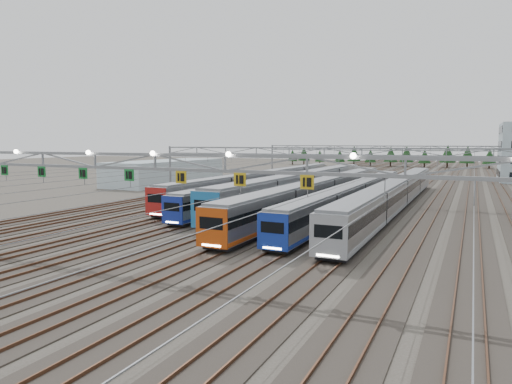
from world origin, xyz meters
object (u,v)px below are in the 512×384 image
at_px(train_b, 286,185).
at_px(west_shed, 167,172).
at_px(train_a, 266,181).
at_px(gantry_near, 154,165).
at_px(gantry_far, 380,152).
at_px(train_c, 304,186).
at_px(train_d, 324,192).
at_px(train_e, 355,196).
at_px(gantry_mid, 324,158).
at_px(train_f, 396,193).

distance_m(train_b, west_shed, 33.74).
xyz_separation_m(train_a, train_b, (4.50, -2.36, -0.21)).
bearing_deg(gantry_near, gantry_far, 89.97).
xyz_separation_m(train_c, west_shed, (-36.24, 15.63, 0.12)).
height_order(train_d, gantry_far, gantry_far).
relative_size(train_a, train_c, 1.08).
bearing_deg(gantry_near, train_e, 77.91).
xyz_separation_m(train_c, gantry_mid, (2.25, 2.46, 4.08)).
xyz_separation_m(train_f, gantry_far, (-11.25, 49.69, 4.32)).
distance_m(train_c, train_e, 10.79).
bearing_deg(train_a, train_e, -34.76).
xyz_separation_m(train_e, gantry_near, (-6.80, -31.73, 5.17)).
bearing_deg(train_d, gantry_near, -93.96).
height_order(gantry_mid, west_shed, gantry_mid).
relative_size(train_a, train_e, 1.12).
xyz_separation_m(train_e, gantry_far, (-6.75, 53.39, 4.47)).
distance_m(train_e, gantry_near, 32.85).
distance_m(train_b, train_c, 6.17).
distance_m(gantry_near, gantry_mid, 40.12).
xyz_separation_m(gantry_near, gantry_far, (0.05, 85.12, -0.70)).
xyz_separation_m(train_a, train_d, (13.50, -11.07, -0.02)).
height_order(gantry_near, gantry_mid, gantry_near).
bearing_deg(gantry_far, train_a, -105.38).
bearing_deg(train_f, west_shed, 160.25).
xyz_separation_m(train_d, gantry_far, (-2.25, 51.97, 4.31)).
height_order(train_a, train_d, train_a).
relative_size(gantry_mid, gantry_far, 1.00).
xyz_separation_m(gantry_mid, gantry_far, (0.00, 45.00, 0.00)).
xyz_separation_m(train_a, train_f, (22.50, -8.79, -0.03)).
bearing_deg(gantry_mid, gantry_near, -90.07).
height_order(train_c, train_f, train_c).
xyz_separation_m(train_f, west_shed, (-49.74, 17.86, 0.37)).
height_order(train_b, train_e, train_e).
bearing_deg(train_c, gantry_mid, 47.50).
bearing_deg(train_f, train_b, 160.33).
bearing_deg(train_a, gantry_far, 74.62).
relative_size(train_c, gantry_far, 0.98).
distance_m(train_c, gantry_far, 47.68).
xyz_separation_m(train_b, west_shed, (-31.74, 11.42, 0.54)).
height_order(gantry_near, gantry_far, gantry_near).
height_order(train_c, gantry_far, gantry_far).
bearing_deg(gantry_far, west_shed, -140.41).
height_order(train_b, train_d, train_d).
bearing_deg(train_e, gantry_far, 97.21).
height_order(train_b, train_c, train_c).
distance_m(train_f, gantry_far, 51.13).
height_order(train_a, train_f, train_a).
bearing_deg(gantry_mid, train_f, -22.63).
bearing_deg(train_b, train_c, -43.04).
relative_size(train_b, gantry_far, 1.09).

